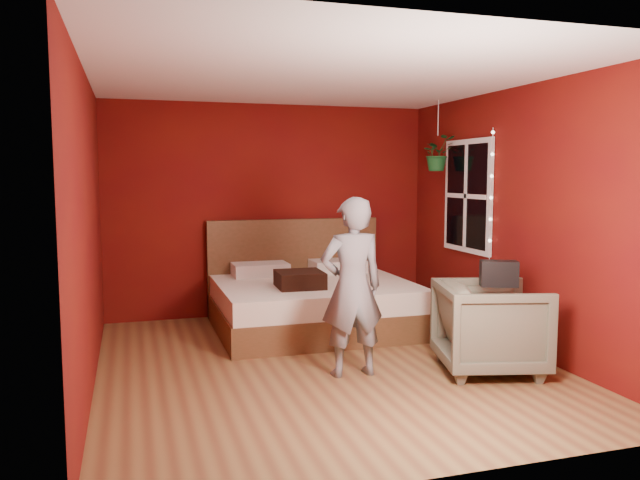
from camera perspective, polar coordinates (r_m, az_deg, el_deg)
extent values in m
plane|color=olive|center=(5.85, 0.43, -11.31)|extent=(4.50, 4.50, 0.00)
cube|color=#65140A|center=(7.78, -4.57, 2.74)|extent=(4.00, 0.02, 2.60)
cube|color=#65140A|center=(3.52, 11.54, -1.30)|extent=(4.00, 0.02, 2.60)
cube|color=#65140A|center=(5.36, -20.54, 0.90)|extent=(0.02, 4.50, 2.60)
cube|color=#65140A|center=(6.49, 17.62, 1.83)|extent=(0.02, 4.50, 2.60)
cube|color=white|center=(5.65, 0.45, 14.85)|extent=(4.00, 4.50, 0.02)
cube|color=white|center=(7.22, 13.35, 3.93)|extent=(0.04, 0.97, 1.27)
cube|color=black|center=(7.21, 13.24, 3.93)|extent=(0.02, 0.85, 1.15)
cube|color=white|center=(7.21, 13.21, 3.93)|extent=(0.03, 0.05, 1.15)
cube|color=white|center=(7.21, 13.21, 3.93)|extent=(0.03, 0.85, 0.05)
cylinder|color=silver|center=(6.76, 15.38, 3.75)|extent=(0.01, 0.01, 1.45)
sphere|color=#FFF2CC|center=(6.81, 15.22, -1.93)|extent=(0.04, 0.04, 0.04)
sphere|color=#FFF2CC|center=(6.79, 15.27, -0.05)|extent=(0.04, 0.04, 0.04)
sphere|color=#FFF2CC|center=(6.77, 15.32, 1.85)|extent=(0.04, 0.04, 0.04)
sphere|color=#FFF2CC|center=(6.76, 15.38, 3.75)|extent=(0.04, 0.04, 0.04)
sphere|color=#FFF2CC|center=(6.75, 15.43, 5.66)|extent=(0.04, 0.04, 0.04)
sphere|color=#FFF2CC|center=(6.76, 15.48, 7.56)|extent=(0.04, 0.04, 0.04)
sphere|color=#FFF2CC|center=(6.77, 15.54, 9.47)|extent=(0.04, 0.04, 0.04)
cube|color=brown|center=(7.07, -0.54, -6.98)|extent=(2.16, 1.84, 0.30)
cube|color=white|center=(7.02, -0.55, -4.83)|extent=(2.12, 1.80, 0.24)
cube|color=brown|center=(7.82, -2.37, -2.43)|extent=(2.16, 0.09, 1.19)
cube|color=silver|center=(7.46, -5.49, -2.70)|extent=(0.65, 0.41, 0.15)
cube|color=silver|center=(7.71, 1.62, -2.39)|extent=(0.65, 0.41, 0.15)
imported|color=slate|center=(5.38, 2.93, -4.32)|extent=(0.57, 0.38, 1.55)
imported|color=#666650|center=(5.75, 15.31, -7.67)|extent=(1.07, 1.05, 0.80)
cube|color=black|center=(5.45, 16.04, -2.96)|extent=(0.34, 0.26, 0.22)
cube|color=black|center=(6.67, -1.86, -3.62)|extent=(0.51, 0.51, 0.17)
cylinder|color=silver|center=(7.50, 10.76, 10.92)|extent=(0.01, 0.01, 0.41)
imported|color=#1C622A|center=(7.47, 10.69, 7.79)|extent=(0.39, 0.35, 0.41)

